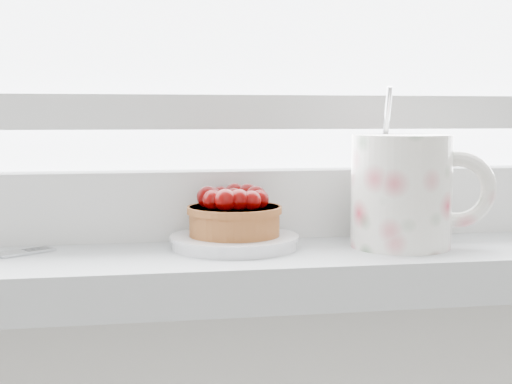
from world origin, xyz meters
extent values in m
cube|color=silver|center=(0.00, 1.90, 0.92)|extent=(1.60, 0.20, 0.04)
cube|color=silver|center=(0.00, 1.97, 0.97)|extent=(1.30, 0.05, 0.07)
cube|color=silver|center=(0.00, 1.97, 1.07)|extent=(1.30, 0.04, 0.04)
cylinder|color=white|center=(0.01, 1.90, 0.95)|extent=(0.12, 0.12, 0.01)
cylinder|color=brown|center=(0.01, 1.90, 0.97)|extent=(0.09, 0.09, 0.03)
cylinder|color=brown|center=(0.01, 1.90, 0.98)|extent=(0.09, 0.09, 0.01)
sphere|color=#480000|center=(0.01, 1.90, 0.99)|extent=(0.02, 0.02, 0.02)
sphere|color=#480000|center=(0.04, 1.91, 0.99)|extent=(0.02, 0.02, 0.02)
sphere|color=#480000|center=(0.03, 1.92, 0.99)|extent=(0.02, 0.02, 0.02)
sphere|color=#480000|center=(0.02, 1.92, 0.99)|extent=(0.02, 0.02, 0.02)
sphere|color=#480000|center=(0.00, 1.92, 0.99)|extent=(0.02, 0.02, 0.02)
sphere|color=#480000|center=(-0.01, 1.92, 0.99)|extent=(0.02, 0.02, 0.02)
sphere|color=#480000|center=(-0.01, 1.91, 0.99)|extent=(0.02, 0.02, 0.02)
sphere|color=#480000|center=(-0.01, 1.89, 0.99)|extent=(0.02, 0.02, 0.02)
sphere|color=#480000|center=(0.00, 1.88, 0.99)|extent=(0.02, 0.02, 0.02)
sphere|color=#480000|center=(0.01, 1.88, 0.99)|extent=(0.02, 0.02, 0.02)
sphere|color=#480000|center=(0.03, 1.88, 0.99)|extent=(0.02, 0.02, 0.02)
sphere|color=#480000|center=(0.04, 1.89, 0.99)|extent=(0.02, 0.02, 0.02)
cylinder|color=white|center=(0.17, 1.88, 0.99)|extent=(0.12, 0.12, 0.11)
cylinder|color=black|center=(0.17, 1.88, 1.04)|extent=(0.08, 0.08, 0.01)
torus|color=white|center=(0.22, 1.86, 1.00)|extent=(0.08, 0.04, 0.07)
cylinder|color=silver|center=(0.17, 1.90, 1.06)|extent=(0.01, 0.03, 0.07)
cube|color=silver|center=(-0.19, 1.90, 0.94)|extent=(0.03, 0.03, 0.00)
cube|color=silver|center=(-0.17, 1.91, 0.94)|extent=(0.03, 0.02, 0.00)
cube|color=silver|center=(-0.17, 1.91, 0.94)|extent=(0.03, 0.02, 0.00)
cube|color=silver|center=(-0.17, 1.92, 0.94)|extent=(0.03, 0.02, 0.00)
cube|color=silver|center=(-0.18, 1.92, 0.94)|extent=(0.03, 0.02, 0.00)
camera|label=1|loc=(-0.08, 1.23, 1.07)|focal=50.00mm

